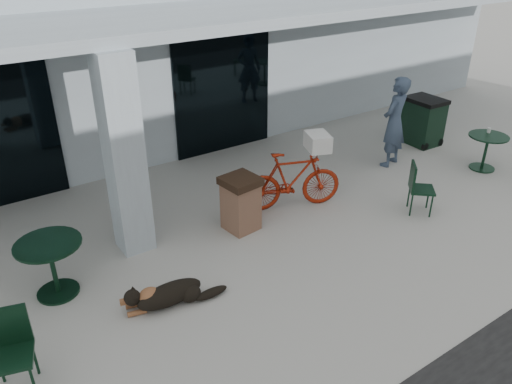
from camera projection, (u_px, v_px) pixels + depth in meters
ground at (298, 287)px, 7.13m from camera, size 80.00×80.00×0.00m
building at (86, 34)px, 12.30m from camera, size 22.00×7.00×4.50m
storefront_glass_right at (223, 92)px, 11.04m from camera, size 2.40×0.06×2.70m
column at (124, 157)px, 7.33m from camera, size 0.50×0.50×3.12m
overhang at (170, 20)px, 8.27m from camera, size 22.00×2.80×0.18m
bicycle at (292, 180)px, 8.94m from camera, size 1.89×1.13×1.10m
laundry_basket at (318, 142)px, 8.71m from camera, size 0.52×0.60×0.29m
dog at (170, 293)px, 6.73m from camera, size 1.13×0.60×0.36m
cafe_table_near at (53, 269)px, 6.82m from camera, size 1.05×1.05×0.83m
cafe_chair_near at (11, 357)px, 5.30m from camera, size 0.57×0.60×1.00m
cafe_table_far at (485, 152)px, 10.51m from camera, size 0.85×0.85×0.75m
cafe_chair_far_a at (422, 189)px, 8.82m from camera, size 0.63×0.62×0.93m
person at (394, 122)px, 10.44m from camera, size 0.80×0.64×1.92m
cup_on_table at (489, 130)px, 10.46m from camera, size 0.08×0.08×0.10m
trash_receptacle at (241, 203)px, 8.32m from camera, size 0.63×0.63×0.96m
wheeled_bin at (423, 121)px, 11.72m from camera, size 0.72×0.89×1.10m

